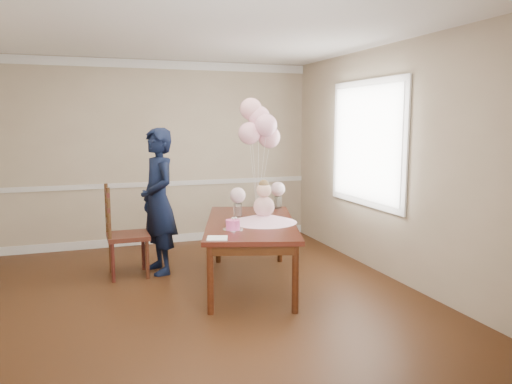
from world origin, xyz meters
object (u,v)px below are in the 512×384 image
(birthday_cake, at_px, (233,224))
(woman, at_px, (158,201))
(dining_chair_seat, at_px, (128,236))
(dining_table_top, at_px, (251,223))

(birthday_cake, bearing_deg, woman, 117.20)
(birthday_cake, bearing_deg, dining_chair_seat, 130.85)
(birthday_cake, bearing_deg, dining_table_top, 48.68)
(birthday_cake, xyz_separation_m, dining_chair_seat, (-0.96, 1.11, -0.29))
(woman, bearing_deg, dining_chair_seat, -95.81)
(dining_table_top, xyz_separation_m, dining_chair_seat, (-1.27, 0.75, -0.21))
(dining_table_top, distance_m, woman, 1.21)
(birthday_cake, relative_size, woman, 0.08)
(dining_chair_seat, bearing_deg, birthday_cake, -49.57)
(dining_table_top, relative_size, woman, 1.10)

